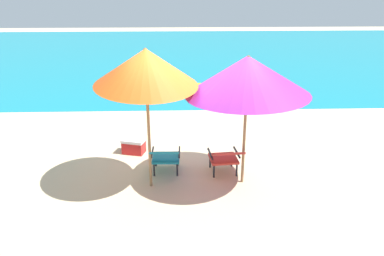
# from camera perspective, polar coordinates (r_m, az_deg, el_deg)

# --- Properties ---
(ground_plane) EXTENTS (40.00, 40.00, 0.00)m
(ground_plane) POSITION_cam_1_polar(r_m,az_deg,el_deg) (11.34, -0.67, 3.21)
(ground_plane) COLOR #CCB78E
(ocean_band) EXTENTS (40.00, 18.00, 0.01)m
(ocean_band) POSITION_cam_1_polar(r_m,az_deg,el_deg) (19.73, -1.30, 11.01)
(ocean_band) COLOR teal
(ocean_band) RESTS_ON ground_plane
(swim_buoy) EXTENTS (1.60, 0.18, 0.18)m
(swim_buoy) POSITION_cam_1_polar(r_m,az_deg,el_deg) (13.24, 0.21, 6.32)
(swim_buoy) COLOR yellow
(swim_buoy) RESTS_ON ocean_band
(lounge_chair_left) EXTENTS (0.56, 0.89, 0.68)m
(lounge_chair_left) POSITION_cam_1_polar(r_m,az_deg,el_deg) (7.26, -3.98, -4.15)
(lounge_chair_left) COLOR teal
(lounge_chair_left) RESTS_ON ground_plane
(lounge_chair_right) EXTENTS (0.61, 0.92, 0.68)m
(lounge_chair_right) POSITION_cam_1_polar(r_m,az_deg,el_deg) (7.23, 5.00, -4.27)
(lounge_chair_right) COLOR red
(lounge_chair_right) RESTS_ON ground_plane
(beach_umbrella_left) EXTENTS (2.24, 2.27, 2.56)m
(beach_umbrella_left) POSITION_cam_1_polar(r_m,az_deg,el_deg) (6.31, -6.87, 8.97)
(beach_umbrella_left) COLOR olive
(beach_umbrella_left) RESTS_ON ground_plane
(beach_umbrella_right) EXTENTS (2.61, 2.59, 2.38)m
(beach_umbrella_right) POSITION_cam_1_polar(r_m,az_deg,el_deg) (6.51, 8.27, 7.73)
(beach_umbrella_right) COLOR olive
(beach_umbrella_right) RESTS_ON ground_plane
(cooler_box) EXTENTS (0.54, 0.44, 0.32)m
(cooler_box) POSITION_cam_1_polar(r_m,az_deg,el_deg) (8.35, -8.66, -2.63)
(cooler_box) COLOR red
(cooler_box) RESTS_ON ground_plane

